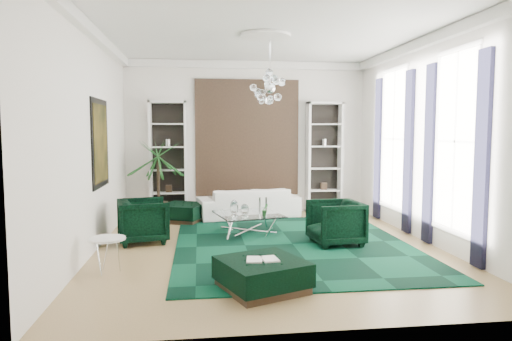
{
  "coord_description": "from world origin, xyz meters",
  "views": [
    {
      "loc": [
        -1.2,
        -7.95,
        2.08
      ],
      "look_at": [
        -0.15,
        0.5,
        1.33
      ],
      "focal_mm": 32.0,
      "sensor_mm": 36.0,
      "label": 1
    }
  ],
  "objects": [
    {
      "name": "floor",
      "position": [
        0.0,
        0.0,
        -0.01
      ],
      "size": [
        6.0,
        7.0,
        0.02
      ],
      "primitive_type": "cube",
      "color": "tan",
      "rests_on": "ground"
    },
    {
      "name": "ceiling",
      "position": [
        0.0,
        0.0,
        3.81
      ],
      "size": [
        6.0,
        7.0,
        0.02
      ],
      "primitive_type": "cube",
      "color": "white",
      "rests_on": "ground"
    },
    {
      "name": "wall_back",
      "position": [
        0.0,
        3.51,
        1.9
      ],
      "size": [
        6.0,
        0.02,
        3.8
      ],
      "primitive_type": "cube",
      "color": "white",
      "rests_on": "ground"
    },
    {
      "name": "wall_front",
      "position": [
        0.0,
        -3.51,
        1.9
      ],
      "size": [
        6.0,
        0.02,
        3.8
      ],
      "primitive_type": "cube",
      "color": "white",
      "rests_on": "ground"
    },
    {
      "name": "wall_left",
      "position": [
        -3.01,
        0.0,
        1.9
      ],
      "size": [
        0.02,
        7.0,
        3.8
      ],
      "primitive_type": "cube",
      "color": "white",
      "rests_on": "ground"
    },
    {
      "name": "wall_right",
      "position": [
        3.01,
        0.0,
        1.9
      ],
      "size": [
        0.02,
        7.0,
        3.8
      ],
      "primitive_type": "cube",
      "color": "white",
      "rests_on": "ground"
    },
    {
      "name": "crown_molding",
      "position": [
        0.0,
        0.0,
        3.7
      ],
      "size": [
        6.0,
        7.0,
        0.18
      ],
      "primitive_type": null,
      "color": "white",
      "rests_on": "ceiling"
    },
    {
      "name": "ceiling_medallion",
      "position": [
        0.0,
        0.3,
        3.77
      ],
      "size": [
        0.9,
        0.9,
        0.05
      ],
      "primitive_type": "cylinder",
      "color": "white",
      "rests_on": "ceiling"
    },
    {
      "name": "tapestry",
      "position": [
        0.0,
        3.46,
        1.9
      ],
      "size": [
        2.5,
        0.06,
        2.8
      ],
      "primitive_type": "cube",
      "color": "black",
      "rests_on": "wall_back"
    },
    {
      "name": "shelving_left",
      "position": [
        -1.95,
        3.31,
        1.4
      ],
      "size": [
        0.9,
        0.38,
        2.8
      ],
      "primitive_type": null,
      "color": "white",
      "rests_on": "floor"
    },
    {
      "name": "shelving_right",
      "position": [
        1.95,
        3.31,
        1.4
      ],
      "size": [
        0.9,
        0.38,
        2.8
      ],
      "primitive_type": null,
      "color": "white",
      "rests_on": "floor"
    },
    {
      "name": "painting",
      "position": [
        -2.97,
        0.6,
        1.85
      ],
      "size": [
        0.04,
        1.3,
        1.6
      ],
      "primitive_type": "cube",
      "color": "black",
      "rests_on": "wall_left"
    },
    {
      "name": "window_near",
      "position": [
        2.99,
        -0.9,
        1.9
      ],
      "size": [
        0.03,
        1.1,
        2.9
      ],
      "primitive_type": "cube",
      "color": "white",
      "rests_on": "wall_right"
    },
    {
      "name": "curtain_near_a",
      "position": [
        2.96,
        -1.68,
        1.65
      ],
      "size": [
        0.07,
        0.3,
        3.25
      ],
      "primitive_type": "cube",
      "color": "black",
      "rests_on": "floor"
    },
    {
      "name": "curtain_near_b",
      "position": [
        2.96,
        -0.12,
        1.65
      ],
      "size": [
        0.07,
        0.3,
        3.25
      ],
      "primitive_type": "cube",
      "color": "black",
      "rests_on": "floor"
    },
    {
      "name": "window_far",
      "position": [
        2.99,
        1.5,
        1.9
      ],
      "size": [
        0.03,
        1.1,
        2.9
      ],
      "primitive_type": "cube",
      "color": "white",
      "rests_on": "wall_right"
    },
    {
      "name": "curtain_far_a",
      "position": [
        2.96,
        0.72,
        1.65
      ],
      "size": [
        0.07,
        0.3,
        3.25
      ],
      "primitive_type": "cube",
      "color": "black",
      "rests_on": "floor"
    },
    {
      "name": "curtain_far_b",
      "position": [
        2.96,
        2.28,
        1.65
      ],
      "size": [
        0.07,
        0.3,
        3.25
      ],
      "primitive_type": "cube",
      "color": "black",
      "rests_on": "floor"
    },
    {
      "name": "rug",
      "position": [
        0.47,
        0.06,
        0.01
      ],
      "size": [
        4.2,
        5.0,
        0.02
      ],
      "primitive_type": "cube",
      "color": "black",
      "rests_on": "floor"
    },
    {
      "name": "sofa",
      "position": [
        -0.04,
        2.85,
        0.35
      ],
      "size": [
        2.52,
        1.33,
        0.7
      ],
      "primitive_type": "imported",
      "rotation": [
        0.0,
        0.0,
        3.31
      ],
      "color": "white",
      "rests_on": "floor"
    },
    {
      "name": "armchair_left",
      "position": [
        -2.25,
        0.62,
        0.41
      ],
      "size": [
        1.06,
        1.04,
        0.81
      ],
      "primitive_type": "imported",
      "rotation": [
        0.0,
        0.0,
        1.78
      ],
      "color": "black",
      "rests_on": "floor"
    },
    {
      "name": "armchair_right",
      "position": [
        1.25,
        -0.0,
        0.41
      ],
      "size": [
        0.97,
        0.95,
        0.81
      ],
      "primitive_type": "imported",
      "rotation": [
        0.0,
        0.0,
        -1.47
      ],
      "color": "black",
      "rests_on": "floor"
    },
    {
      "name": "coffee_table",
      "position": [
        -0.23,
        1.06,
        0.21
      ],
      "size": [
        1.44,
        1.44,
        0.41
      ],
      "primitive_type": null,
      "rotation": [
        0.0,
        0.0,
        0.23
      ],
      "color": "white",
      "rests_on": "floor"
    },
    {
      "name": "ottoman_side",
      "position": [
        -1.58,
        2.52,
        0.2
      ],
      "size": [
        1.19,
        1.19,
        0.4
      ],
      "primitive_type": "cube",
      "rotation": [
        0.0,
        0.0,
        -0.42
      ],
      "color": "black",
      "rests_on": "floor"
    },
    {
      "name": "ottoman_front",
      "position": [
        -0.4,
        -2.2,
        0.2
      ],
      "size": [
        1.3,
        1.3,
        0.4
      ],
      "primitive_type": "cube",
      "rotation": [
        0.0,
        0.0,
        0.38
      ],
      "color": "black",
      "rests_on": "floor"
    },
    {
      "name": "book",
      "position": [
        -0.4,
        -2.2,
        0.42
      ],
      "size": [
        0.42,
        0.28,
        0.03
      ],
      "primitive_type": "cube",
      "color": "white",
      "rests_on": "ottoman_front"
    },
    {
      "name": "side_table",
      "position": [
        -2.55,
        -1.17,
        0.25
      ],
      "size": [
        0.61,
        0.61,
        0.5
      ],
      "primitive_type": "cylinder",
      "rotation": [
        0.0,
        0.0,
        -0.19
      ],
      "color": "white",
      "rests_on": "floor"
    },
    {
      "name": "palm",
      "position": [
        -2.16,
        2.89,
        1.2
      ],
      "size": [
        1.54,
        1.54,
        2.4
      ],
      "primitive_type": null,
      "rotation": [
        0.0,
        0.0,
        -0.03
      ],
      "color": "#1B521E",
      "rests_on": "floor"
    },
    {
      "name": "chandelier",
      "position": [
        0.1,
        0.41,
        2.85
      ],
      "size": [
        0.84,
        0.84,
        0.72
      ],
      "primitive_type": null,
      "rotation": [
        0.0,
        0.0,
        -0.05
      ],
      "color": "white",
      "rests_on": "ceiling"
    },
    {
      "name": "table_plant",
      "position": [
        0.07,
        0.81,
        0.53
      ],
      "size": [
        0.15,
        0.13,
        0.24
      ],
      "primitive_type": "imported",
      "rotation": [
        0.0,
        0.0,
        0.23
      ],
      "color": "#1B521E",
      "rests_on": "coffee_table"
    }
  ]
}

